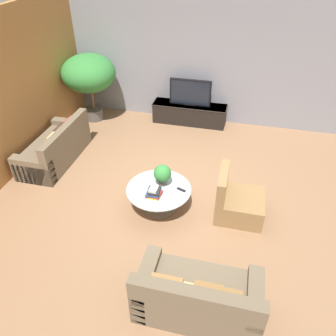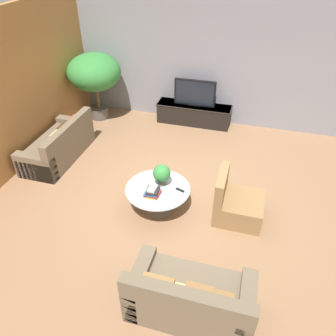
% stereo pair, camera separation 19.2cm
% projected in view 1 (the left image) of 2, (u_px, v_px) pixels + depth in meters
% --- Properties ---
extents(ground_plane, '(24.00, 24.00, 0.00)m').
position_uv_depth(ground_plane, '(169.00, 196.00, 6.16)').
color(ground_plane, '#8C6647').
extents(back_wall_stone, '(7.40, 0.12, 3.00)m').
position_uv_depth(back_wall_stone, '(201.00, 61.00, 7.83)').
color(back_wall_stone, gray).
rests_on(back_wall_stone, ground).
extents(side_wall_left, '(0.12, 7.40, 3.00)m').
position_uv_depth(side_wall_left, '(0.00, 100.00, 6.05)').
color(side_wall_left, '#B2753D').
rests_on(side_wall_left, ground).
extents(media_console, '(1.87, 0.50, 0.51)m').
position_uv_depth(media_console, '(189.00, 113.00, 8.34)').
color(media_console, black).
rests_on(media_console, ground).
extents(television, '(1.02, 0.13, 0.64)m').
position_uv_depth(television, '(190.00, 93.00, 8.01)').
color(television, black).
rests_on(television, media_console).
extents(coffee_table, '(1.13, 1.13, 0.43)m').
position_uv_depth(coffee_table, '(159.00, 194.00, 5.72)').
color(coffee_table, '#756656').
rests_on(coffee_table, ground).
extents(couch_by_wall, '(0.84, 1.79, 0.84)m').
position_uv_depth(couch_by_wall, '(56.00, 148.00, 6.95)').
color(couch_by_wall, brown).
rests_on(couch_by_wall, ground).
extents(couch_near_entry, '(1.57, 0.84, 0.84)m').
position_uv_depth(couch_near_entry, '(198.00, 297.00, 4.14)').
color(couch_near_entry, brown).
rests_on(couch_near_entry, ground).
extents(armchair_wicker, '(0.80, 0.76, 0.86)m').
position_uv_depth(armchair_wicker, '(237.00, 202.00, 5.61)').
color(armchair_wicker, olive).
rests_on(armchair_wicker, ground).
extents(potted_palm_tall, '(1.30, 1.30, 1.68)m').
position_uv_depth(potted_palm_tall, '(89.00, 75.00, 7.95)').
color(potted_palm_tall, '#514C47').
rests_on(potted_palm_tall, ground).
extents(potted_plant_tabletop, '(0.31, 0.31, 0.39)m').
position_uv_depth(potted_plant_tabletop, '(162.00, 174.00, 5.61)').
color(potted_plant_tabletop, '#514C47').
rests_on(potted_plant_tabletop, coffee_table).
extents(book_stack, '(0.26, 0.28, 0.16)m').
position_uv_depth(book_stack, '(154.00, 192.00, 5.47)').
color(book_stack, gold).
rests_on(book_stack, coffee_table).
extents(remote_black, '(0.16, 0.09, 0.02)m').
position_uv_depth(remote_black, '(181.00, 190.00, 5.61)').
color(remote_black, black).
rests_on(remote_black, coffee_table).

